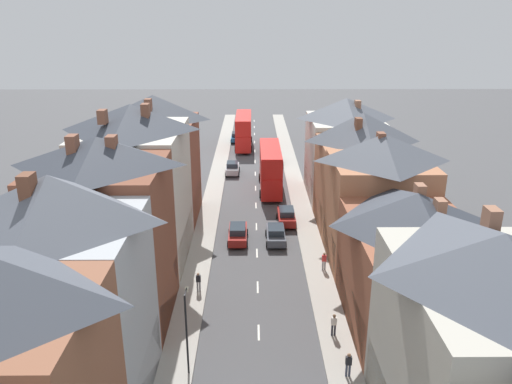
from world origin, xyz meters
TOP-DOWN VIEW (x-y plane):
  - pavement_left at (-5.10, 38.00)m, footprint 2.20×104.00m
  - pavement_right at (5.10, 38.00)m, footprint 2.20×104.00m
  - centre_line_dashes at (0.00, 36.00)m, footprint 0.14×97.80m
  - terrace_row_left at (-10.19, 11.81)m, footprint 8.00×50.78m
  - terrace_row_right at (10.18, 15.57)m, footprint 8.00×57.34m
  - double_decker_bus_lead at (-1.81, 62.49)m, footprint 2.74×10.80m
  - double_decker_bus_mid_street at (1.79, 41.53)m, footprint 2.74×10.80m
  - car_near_blue at (1.80, 59.02)m, footprint 1.90×4.49m
  - car_near_silver at (-3.10, 47.94)m, footprint 1.90×3.97m
  - car_parked_left_a at (1.80, 26.41)m, footprint 1.90×4.24m
  - car_mid_black at (3.10, 30.79)m, footprint 1.90×4.16m
  - car_parked_left_b at (-3.10, 66.42)m, footprint 1.90×4.34m
  - car_mid_white at (-1.80, 26.58)m, footprint 1.90×4.48m
  - car_far_grey at (3.10, 53.03)m, footprint 1.90×4.24m
  - pedestrian_near_right at (5.23, 7.45)m, footprint 0.36×0.22m
  - pedestrian_mid_left at (4.99, 11.46)m, footprint 0.36×0.22m
  - pedestrian_mid_right at (-4.58, 17.18)m, footprint 0.36×0.22m
  - pedestrian_far_left at (5.58, 20.52)m, footprint 0.36×0.22m
  - street_lamp at (-4.25, 7.95)m, footprint 0.20×1.12m

SIDE VIEW (x-z plane):
  - centre_line_dashes at x=0.00m, z-range 0.00..0.01m
  - pavement_left at x=-5.10m, z-range 0.00..0.14m
  - pavement_right at x=5.10m, z-range 0.00..0.14m
  - car_parked_left_b at x=-3.10m, z-range 0.01..1.59m
  - car_parked_left_a at x=1.80m, z-range 0.01..1.63m
  - car_near_blue at x=1.80m, z-range 0.01..1.63m
  - car_far_grey at x=3.10m, z-range 0.01..1.65m
  - car_mid_white at x=-1.80m, z-range 0.01..1.66m
  - car_near_silver at x=-3.10m, z-range 0.00..1.70m
  - car_mid_black at x=3.10m, z-range 0.00..1.71m
  - pedestrian_near_right at x=5.23m, z-range 0.23..1.84m
  - pedestrian_mid_left at x=4.99m, z-range 0.23..1.84m
  - pedestrian_mid_right at x=-4.58m, z-range 0.23..1.84m
  - pedestrian_far_left at x=5.58m, z-range 0.23..1.84m
  - double_decker_bus_lead at x=-1.81m, z-range 0.17..5.47m
  - double_decker_bus_mid_street at x=1.79m, z-range 0.17..5.47m
  - street_lamp at x=-4.25m, z-range 0.49..5.99m
  - terrace_row_right at x=10.18m, z-range -0.31..11.48m
  - terrace_row_left at x=-10.19m, z-range -0.38..13.46m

